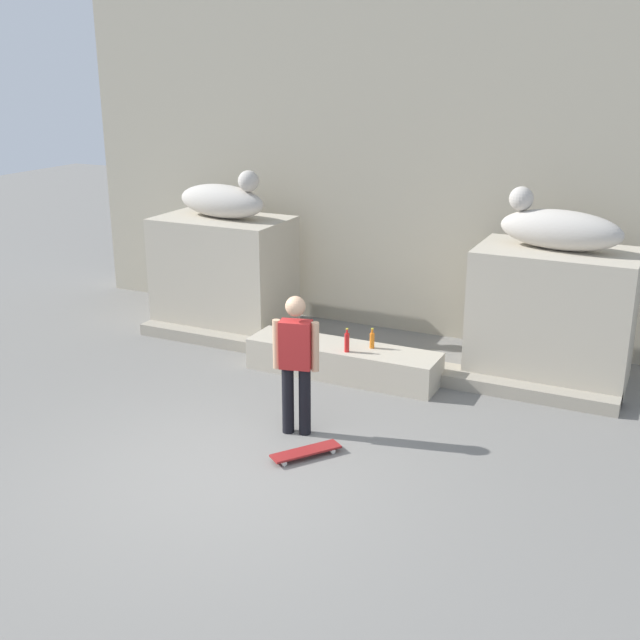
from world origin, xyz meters
The scene contains 12 objects.
ground_plane centered at (0.00, 0.00, 0.00)m, with size 40.00×40.00×0.00m, color slate.
facade_wall centered at (0.00, 5.53, 3.35)m, with size 11.48×0.60×6.69m, color #ABA28C.
pedestal_left centered at (-2.57, 4.12, 0.91)m, with size 2.06×1.30×1.82m, color #B7AD99.
pedestal_right centered at (2.57, 4.12, 0.91)m, with size 2.06×1.30×1.82m, color #B7AD99.
statue_reclining_left centered at (-2.54, 4.12, 2.10)m, with size 1.66×0.78×0.78m.
statue_reclining_right centered at (2.54, 4.13, 2.10)m, with size 1.66×0.77×0.78m.
ledge_block centered at (0.00, 3.03, 0.22)m, with size 2.69×0.68×0.44m, color #B7AD99.
skater centered at (0.23, 1.18, 0.92)m, with size 0.53×0.28×1.67m.
skateboard centered at (0.59, 0.69, 0.06)m, with size 0.63×0.76×0.08m.
bottle_red centered at (0.14, 2.84, 0.58)m, with size 0.07×0.07×0.33m.
bottle_orange centered at (0.39, 3.12, 0.56)m, with size 0.07×0.07×0.28m.
stair_step centered at (0.00, 3.45, 0.09)m, with size 7.20×0.50×0.18m, color gray.
Camera 1 is at (4.08, -6.28, 4.15)m, focal length 44.30 mm.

